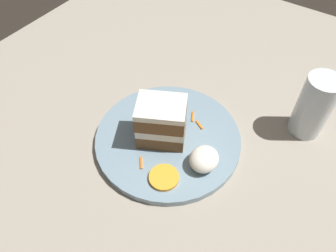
% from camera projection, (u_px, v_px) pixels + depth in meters
% --- Properties ---
extents(ground_plane, '(6.00, 6.00, 0.00)m').
position_uv_depth(ground_plane, '(189.00, 136.00, 0.72)').
color(ground_plane, black).
rests_on(ground_plane, ground).
extents(dining_table, '(1.19, 1.16, 0.04)m').
position_uv_depth(dining_table, '(189.00, 131.00, 0.71)').
color(dining_table, gray).
rests_on(dining_table, ground).
extents(plate, '(0.29, 0.29, 0.02)m').
position_uv_depth(plate, '(168.00, 139.00, 0.66)').
color(plate, gray).
rests_on(plate, dining_table).
extents(cake_slice, '(0.10, 0.11, 0.09)m').
position_uv_depth(cake_slice, '(161.00, 121.00, 0.62)').
color(cake_slice, brown).
rests_on(cake_slice, plate).
extents(cream_dollop, '(0.06, 0.05, 0.04)m').
position_uv_depth(cream_dollop, '(204.00, 159.00, 0.60)').
color(cream_dollop, white).
rests_on(cream_dollop, plate).
extents(orange_garnish, '(0.05, 0.05, 0.01)m').
position_uv_depth(orange_garnish, '(164.00, 177.00, 0.59)').
color(orange_garnish, orange).
rests_on(orange_garnish, plate).
extents(carrot_shreds_scatter, '(0.18, 0.13, 0.00)m').
position_uv_depth(carrot_shreds_scatter, '(172.00, 130.00, 0.66)').
color(carrot_shreds_scatter, orange).
rests_on(carrot_shreds_scatter, plate).
extents(drinking_glass, '(0.07, 0.07, 0.14)m').
position_uv_depth(drinking_glass, '(312.00, 110.00, 0.64)').
color(drinking_glass, silver).
rests_on(drinking_glass, dining_table).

